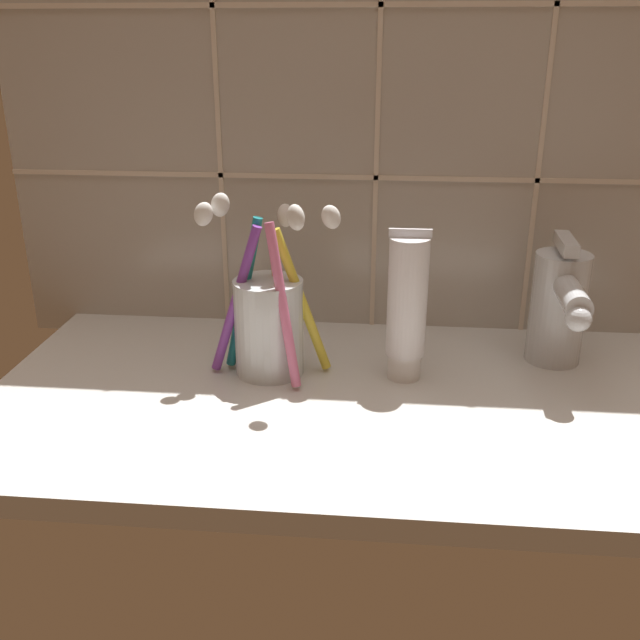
{
  "coord_description": "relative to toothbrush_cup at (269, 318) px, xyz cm",
  "views": [
    {
      "loc": [
        2.89,
        -57.75,
        32.01
      ],
      "look_at": [
        -2.75,
        1.63,
        8.49
      ],
      "focal_mm": 40.0,
      "sensor_mm": 36.0,
      "label": 1
    }
  ],
  "objects": [
    {
      "name": "sink_counter",
      "position": [
        7.83,
        -4.03,
        -6.53
      ],
      "size": [
        66.08,
        35.67,
        2.0
      ],
      "primitive_type": "cube",
      "color": "silver",
      "rests_on": "ground"
    },
    {
      "name": "tile_wall_backsplash",
      "position": [
        7.84,
        14.05,
        16.9
      ],
      "size": [
        76.08,
        1.72,
        48.84
      ],
      "color": "#B7B2A8",
      "rests_on": "ground"
    },
    {
      "name": "toothbrush_cup",
      "position": [
        0.0,
        0.0,
        0.0
      ],
      "size": [
        13.72,
        8.75,
        17.5
      ],
      "color": "silver",
      "rests_on": "sink_counter"
    },
    {
      "name": "toothpaste_tube",
      "position": [
        12.89,
        0.03,
        1.65
      ],
      "size": [
        3.83,
        3.65,
        14.47
      ],
      "color": "white",
      "rests_on": "sink_counter"
    },
    {
      "name": "sink_faucet",
      "position": [
        27.72,
        4.6,
        0.62
      ],
      "size": [
        5.34,
        12.9,
        12.62
      ],
      "rotation": [
        0.0,
        0.0,
        -1.61
      ],
      "color": "silver",
      "rests_on": "sink_counter"
    }
  ]
}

